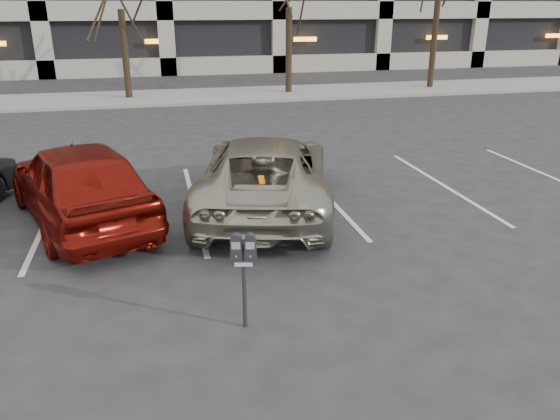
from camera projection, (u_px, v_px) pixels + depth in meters
name	position (u px, v px, depth m)	size (l,w,h in m)	color
ground	(287.00, 243.00, 9.35)	(140.00, 140.00, 0.00)	#28282B
sidewalk	(200.00, 96.00, 23.90)	(80.00, 4.00, 0.12)	gray
stall_lines	(194.00, 204.00, 11.14)	(16.90, 5.20, 0.00)	silver
parking_meter	(244.00, 258.00, 6.60)	(0.34, 0.19, 1.25)	black
suv_silver	(265.00, 173.00, 10.71)	(3.67, 5.70, 1.47)	#A7A18E
car_red	(80.00, 182.00, 9.95)	(1.87, 4.65, 1.58)	maroon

